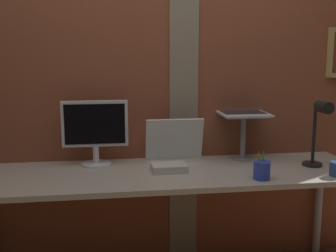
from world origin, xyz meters
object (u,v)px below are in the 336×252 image
at_px(laptop, 241,106).
at_px(desk_lamp, 319,126).
at_px(whiteboard_panel, 174,140).
at_px(pen_cup, 262,170).
at_px(monitor, 95,128).

xyz_separation_m(laptop, desk_lamp, (0.38, -0.32, -0.09)).
xyz_separation_m(whiteboard_panel, pen_cup, (0.41, -0.46, -0.08)).
relative_size(monitor, laptop, 1.25).
height_order(whiteboard_panel, pen_cup, whiteboard_panel).
height_order(monitor, pen_cup, monitor).
bearing_deg(monitor, pen_cup, -25.01).
distance_m(whiteboard_panel, desk_lamp, 0.87).
bearing_deg(desk_lamp, whiteboard_panel, 160.35).
height_order(monitor, whiteboard_panel, monitor).
height_order(whiteboard_panel, desk_lamp, desk_lamp).
distance_m(monitor, laptop, 0.94).
distance_m(whiteboard_panel, pen_cup, 0.62).
bearing_deg(desk_lamp, monitor, 169.10).
bearing_deg(laptop, whiteboard_panel, -176.22).
xyz_separation_m(monitor, whiteboard_panel, (0.49, 0.04, -0.10)).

